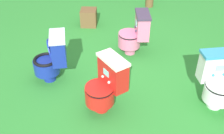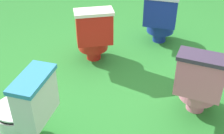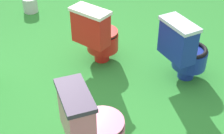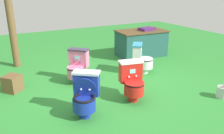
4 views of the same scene
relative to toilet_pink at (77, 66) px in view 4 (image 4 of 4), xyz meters
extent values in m
plane|color=#2D8433|center=(0.50, -0.64, -0.37)|extent=(14.00, 14.00, 0.00)
cylinder|color=pink|center=(-0.05, -0.05, -0.30)|extent=(0.25, 0.25, 0.14)
cylinder|color=pink|center=(-0.06, -0.06, -0.13)|extent=(0.52, 0.52, 0.20)
torus|color=black|center=(-0.06, -0.06, -0.02)|extent=(0.50, 0.50, 0.04)
cylinder|color=#3F334C|center=(-0.06, -0.06, -0.07)|extent=(0.34, 0.34, 0.01)
cube|color=pink|center=(0.08, 0.08, 0.14)|extent=(0.43, 0.42, 0.37)
cube|color=#3F334C|center=(0.08, 0.08, 0.34)|extent=(0.46, 0.46, 0.04)
cube|color=#8CE0E5|center=(0.01, 0.01, 0.19)|extent=(0.08, 0.08, 0.08)
cylinder|color=pink|center=(-0.06, -0.06, 0.00)|extent=(0.51, 0.51, 0.02)
sphere|color=#3F334C|center=(0.05, -0.05, 0.09)|extent=(0.04, 0.04, 0.04)
sphere|color=#3F334C|center=(-0.05, 0.05, 0.09)|extent=(0.04, 0.04, 0.04)
cylinder|color=red|center=(0.58, -1.34, -0.30)|extent=(0.21, 0.21, 0.14)
cylinder|color=red|center=(0.58, -1.36, -0.13)|extent=(0.44, 0.44, 0.20)
torus|color=black|center=(0.58, -1.36, -0.02)|extent=(0.42, 0.42, 0.04)
cylinder|color=white|center=(0.58, -1.36, -0.07)|extent=(0.28, 0.28, 0.01)
cube|color=red|center=(0.62, -1.17, 0.14)|extent=(0.44, 0.27, 0.37)
cube|color=white|center=(0.62, -1.17, 0.34)|extent=(0.47, 0.30, 0.04)
cube|color=#8CE0E5|center=(0.60, -1.27, 0.19)|extent=(0.11, 0.03, 0.08)
cylinder|color=red|center=(0.58, -1.36, 0.00)|extent=(0.43, 0.43, 0.02)
sphere|color=white|center=(0.67, -1.29, 0.09)|extent=(0.04, 0.04, 0.04)
sphere|color=white|center=(0.53, -1.26, 0.09)|extent=(0.04, 0.04, 0.04)
cylinder|color=white|center=(1.61, -0.28, -0.30)|extent=(0.25, 0.25, 0.14)
cylinder|color=white|center=(1.62, -0.29, -0.13)|extent=(0.52, 0.52, 0.20)
torus|color=black|center=(1.62, -0.29, -0.02)|extent=(0.50, 0.50, 0.04)
cylinder|color=#338CBF|center=(1.62, -0.29, -0.07)|extent=(0.34, 0.34, 0.01)
cube|color=white|center=(1.47, -0.17, 0.14)|extent=(0.40, 0.44, 0.37)
cube|color=#338CBF|center=(1.47, -0.17, 0.34)|extent=(0.44, 0.47, 0.04)
cube|color=#8CE0E5|center=(1.54, -0.23, 0.19)|extent=(0.07, 0.09, 0.08)
cylinder|color=white|center=(1.62, -0.29, 0.00)|extent=(0.51, 0.51, 0.02)
sphere|color=#338CBF|center=(1.59, -0.18, 0.09)|extent=(0.04, 0.04, 0.04)
sphere|color=#338CBF|center=(1.50, -0.29, 0.09)|extent=(0.04, 0.04, 0.04)
cylinder|color=#192D9E|center=(-0.42, -1.43, -0.30)|extent=(0.25, 0.25, 0.14)
cylinder|color=#192D9E|center=(-0.43, -1.45, -0.13)|extent=(0.52, 0.52, 0.20)
torus|color=black|center=(-0.43, -1.45, -0.02)|extent=(0.50, 0.50, 0.04)
cylinder|color=silver|center=(-0.43, -1.45, -0.07)|extent=(0.34, 0.34, 0.01)
cube|color=#192D9E|center=(-0.31, -1.29, 0.14)|extent=(0.44, 0.40, 0.37)
cube|color=silver|center=(-0.31, -1.29, 0.34)|extent=(0.48, 0.43, 0.04)
cube|color=#8CE0E5|center=(-0.37, -1.37, 0.19)|extent=(0.09, 0.07, 0.08)
cylinder|color=#192D9E|center=(-0.37, -1.37, 0.12)|extent=(0.33, 0.28, 0.35)
sphere|color=silver|center=(-0.32, -1.42, 0.09)|extent=(0.04, 0.04, 0.04)
sphere|color=silver|center=(-0.43, -1.33, 0.09)|extent=(0.04, 0.04, 0.04)
cube|color=#23514C|center=(2.41, 0.99, 0.00)|extent=(1.46, 0.90, 0.74)
cube|color=brown|center=(2.41, 0.99, 0.39)|extent=(1.52, 0.97, 0.03)
cube|color=#4C2360|center=(2.56, 0.94, 0.44)|extent=(0.46, 0.35, 0.08)
cylinder|color=brown|center=(-1.04, 1.77, 0.71)|extent=(0.18, 0.18, 2.16)
cube|color=brown|center=(-1.32, 0.17, -0.20)|extent=(0.43, 0.43, 0.34)
cylinder|color=#B7B7BF|center=(2.14, -2.06, -0.26)|extent=(0.22, 0.22, 0.22)
ellipsoid|color=yellow|center=(2.15, -2.07, -0.12)|extent=(0.07, 0.05, 0.05)
camera|label=1|loc=(2.48, -3.12, 2.14)|focal=44.04mm
camera|label=2|loc=(1.60, 1.76, 1.68)|focal=48.11mm
camera|label=3|loc=(-0.93, 1.60, 1.87)|focal=53.04mm
camera|label=4|loc=(-1.61, -4.50, 1.66)|focal=36.80mm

